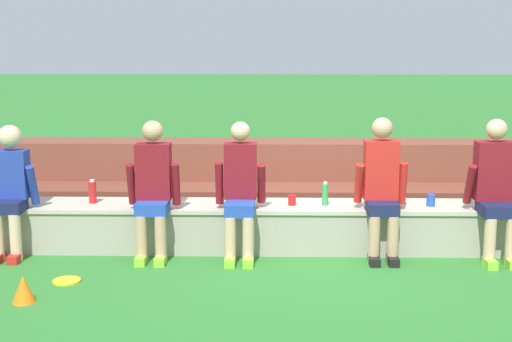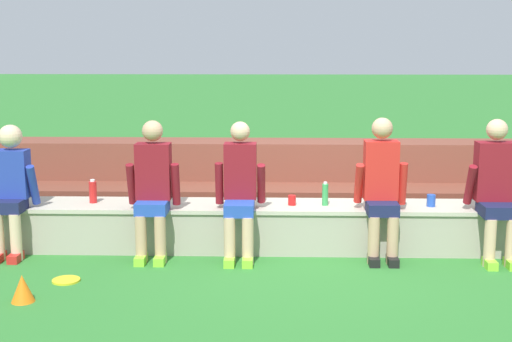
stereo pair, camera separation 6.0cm
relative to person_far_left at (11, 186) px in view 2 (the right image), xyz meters
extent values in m
plane|color=#2D752D|center=(2.99, 0.01, -0.70)|extent=(80.00, 80.00, 0.00)
cube|color=#A8A08E|center=(2.99, 0.30, -0.47)|extent=(7.64, 0.58, 0.46)
cube|color=#BCB39F|center=(2.99, 0.30, -0.25)|extent=(7.68, 0.62, 0.04)
cube|color=brown|center=(2.99, 1.24, -0.47)|extent=(10.93, 0.60, 0.46)
cube|color=brown|center=(2.99, 1.84, -0.25)|extent=(10.93, 0.60, 0.91)
cylinder|color=beige|center=(0.09, -0.18, -0.47)|extent=(0.11, 0.11, 0.46)
cube|color=red|center=(0.09, -0.22, -0.66)|extent=(0.10, 0.22, 0.08)
cube|color=#191E47|center=(0.00, -0.06, -0.18)|extent=(0.28, 0.29, 0.12)
cube|color=#23389E|center=(0.00, 0.07, 0.11)|extent=(0.31, 0.20, 0.48)
sphere|color=beige|center=(0.00, 0.07, 0.49)|extent=(0.23, 0.23, 0.23)
cylinder|color=#23389E|center=(0.21, 0.05, 0.01)|extent=(0.08, 0.22, 0.42)
cylinder|color=tan|center=(1.32, -0.21, -0.47)|extent=(0.11, 0.11, 0.46)
cylinder|color=tan|center=(1.51, -0.21, -0.47)|extent=(0.11, 0.11, 0.46)
cube|color=#8CD833|center=(1.32, -0.25, -0.66)|extent=(0.10, 0.22, 0.08)
cube|color=#8CD833|center=(1.51, -0.25, -0.66)|extent=(0.10, 0.22, 0.08)
cube|color=#2347B2|center=(1.41, -0.08, -0.18)|extent=(0.30, 0.32, 0.12)
cube|color=maroon|center=(1.41, 0.05, 0.15)|extent=(0.34, 0.20, 0.56)
sphere|color=tan|center=(1.41, 0.05, 0.55)|extent=(0.20, 0.20, 0.20)
cylinder|color=maroon|center=(1.19, 0.03, 0.03)|extent=(0.08, 0.19, 0.43)
cylinder|color=maroon|center=(1.63, 0.03, 0.03)|extent=(0.08, 0.16, 0.43)
cylinder|color=#DBAD89|center=(2.18, -0.24, -0.47)|extent=(0.11, 0.11, 0.46)
cylinder|color=#DBAD89|center=(2.35, -0.24, -0.47)|extent=(0.11, 0.11, 0.46)
cube|color=#8CD833|center=(2.18, -0.28, -0.66)|extent=(0.10, 0.22, 0.08)
cube|color=#8CD833|center=(2.35, -0.28, -0.66)|extent=(0.10, 0.22, 0.08)
cube|color=#2347B2|center=(2.26, -0.09, -0.18)|extent=(0.29, 0.35, 0.12)
cube|color=maroon|center=(2.26, 0.11, 0.15)|extent=(0.32, 0.20, 0.55)
sphere|color=#DBAD89|center=(2.26, 0.11, 0.54)|extent=(0.19, 0.19, 0.19)
cylinder|color=maroon|center=(2.06, 0.09, 0.03)|extent=(0.08, 0.15, 0.43)
cylinder|color=maroon|center=(2.47, 0.09, 0.03)|extent=(0.08, 0.22, 0.42)
cylinder|color=tan|center=(3.56, -0.18, -0.47)|extent=(0.11, 0.11, 0.46)
cylinder|color=tan|center=(3.74, -0.18, -0.47)|extent=(0.11, 0.11, 0.46)
cube|color=black|center=(3.56, -0.22, -0.66)|extent=(0.10, 0.22, 0.08)
cube|color=black|center=(3.74, -0.22, -0.66)|extent=(0.10, 0.22, 0.08)
cube|color=#191E47|center=(3.65, -0.06, -0.18)|extent=(0.30, 0.30, 0.12)
cube|color=red|center=(3.65, 0.10, 0.16)|extent=(0.33, 0.20, 0.58)
sphere|color=tan|center=(3.65, 0.10, 0.58)|extent=(0.21, 0.21, 0.21)
cylinder|color=red|center=(3.43, 0.08, 0.03)|extent=(0.08, 0.23, 0.42)
cylinder|color=red|center=(3.86, 0.08, 0.03)|extent=(0.08, 0.14, 0.43)
cylinder|color=#DBAD89|center=(4.64, -0.24, -0.47)|extent=(0.11, 0.11, 0.46)
cylinder|color=#DBAD89|center=(4.85, -0.24, -0.47)|extent=(0.11, 0.11, 0.46)
cube|color=#8CD833|center=(4.64, -0.28, -0.66)|extent=(0.10, 0.22, 0.08)
cube|color=#8CD833|center=(4.85, -0.28, -0.66)|extent=(0.10, 0.22, 0.08)
cube|color=#191E47|center=(4.75, -0.09, -0.18)|extent=(0.33, 0.36, 0.12)
cube|color=maroon|center=(4.75, 0.07, 0.16)|extent=(0.37, 0.20, 0.58)
sphere|color=#DBAD89|center=(4.75, 0.07, 0.57)|extent=(0.20, 0.20, 0.20)
cylinder|color=maroon|center=(4.51, 0.05, 0.03)|extent=(0.08, 0.23, 0.42)
cylinder|color=red|center=(0.73, 0.32, -0.12)|extent=(0.08, 0.08, 0.22)
cylinder|color=white|center=(0.73, 0.32, 0.00)|extent=(0.05, 0.05, 0.02)
cylinder|color=green|center=(3.12, 0.27, -0.12)|extent=(0.06, 0.06, 0.22)
cylinder|color=white|center=(3.12, 0.27, 0.00)|extent=(0.04, 0.04, 0.02)
cylinder|color=blue|center=(4.18, 0.25, -0.17)|extent=(0.09, 0.09, 0.12)
cylinder|color=red|center=(2.78, 0.26, -0.18)|extent=(0.08, 0.08, 0.10)
cylinder|color=yellow|center=(0.75, -0.78, -0.69)|extent=(0.25, 0.25, 0.02)
cone|color=orange|center=(0.54, -1.29, -0.59)|extent=(0.19, 0.19, 0.23)
camera|label=1|loc=(2.55, -6.79, 1.41)|focal=49.85mm
camera|label=2|loc=(2.61, -6.79, 1.41)|focal=49.85mm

